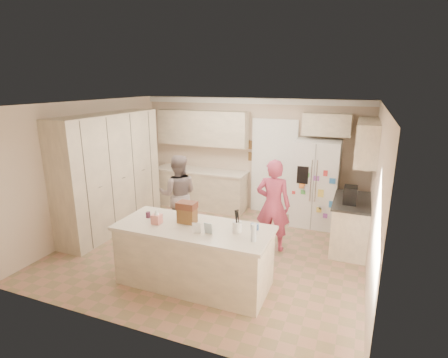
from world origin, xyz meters
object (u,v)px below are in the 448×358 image
at_px(tissue_box, 157,219).
at_px(teen_boy, 178,194).
at_px(island_base, 194,257).
at_px(refrigerator, 315,183).
at_px(dollhouse_body, 187,216).
at_px(teen_girl, 273,205).
at_px(coffee_maker, 350,195).
at_px(utensil_crock, 237,227).

height_order(tissue_box, teen_boy, teen_boy).
bearing_deg(island_base, refrigerator, 65.97).
xyz_separation_m(dollhouse_body, teen_girl, (0.95, 1.45, -0.20)).
distance_m(refrigerator, coffee_maker, 1.32).
relative_size(tissue_box, teen_girl, 0.08).
height_order(utensil_crock, tissue_box, utensil_crock).
xyz_separation_m(coffee_maker, utensil_crock, (-1.40, -1.85, -0.07)).
height_order(island_base, dollhouse_body, dollhouse_body).
relative_size(coffee_maker, teen_boy, 0.19).
distance_m(coffee_maker, utensil_crock, 2.32).
relative_size(island_base, utensil_crock, 14.67).
xyz_separation_m(refrigerator, utensil_crock, (-0.69, -2.95, 0.10)).
bearing_deg(tissue_box, refrigerator, 58.65).
bearing_deg(teen_boy, utensil_crock, 116.57).
distance_m(island_base, tissue_box, 0.79).
bearing_deg(refrigerator, island_base, -114.23).
xyz_separation_m(coffee_maker, island_base, (-2.05, -1.90, -0.63)).
relative_size(refrigerator, teen_girl, 1.08).
distance_m(island_base, teen_boy, 1.99).
bearing_deg(teen_boy, coffee_maker, 162.96).
relative_size(coffee_maker, dollhouse_body, 1.15).
bearing_deg(tissue_box, teen_boy, 108.97).
xyz_separation_m(utensil_crock, teen_girl, (0.15, 1.50, -0.17)).
relative_size(coffee_maker, island_base, 0.14).
bearing_deg(tissue_box, island_base, 10.30).
bearing_deg(utensil_crock, island_base, -175.60).
relative_size(island_base, dollhouse_body, 8.46).
xyz_separation_m(teen_boy, teen_girl, (1.93, -0.05, 0.04)).
xyz_separation_m(utensil_crock, tissue_box, (-1.20, -0.15, -0.00)).
distance_m(refrigerator, tissue_box, 3.63).
relative_size(tissue_box, dollhouse_body, 0.54).
bearing_deg(refrigerator, teen_boy, -150.63).
height_order(coffee_maker, teen_girl, teen_girl).
bearing_deg(dollhouse_body, refrigerator, 62.84).
bearing_deg(utensil_crock, teen_boy, 139.09).
distance_m(tissue_box, teen_girl, 2.13).
xyz_separation_m(tissue_box, dollhouse_body, (0.40, 0.20, 0.04)).
height_order(coffee_maker, utensil_crock, coffee_maker).
distance_m(coffee_maker, island_base, 2.87).
bearing_deg(coffee_maker, refrigerator, 123.11).
xyz_separation_m(dollhouse_body, teen_boy, (-0.98, 1.49, -0.24)).
height_order(dollhouse_body, teen_boy, teen_boy).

